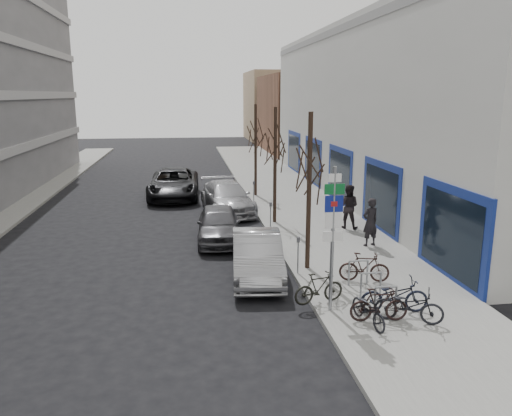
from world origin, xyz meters
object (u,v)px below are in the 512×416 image
object	(u,v)px
highway_sign_pole	(333,231)
bike_rack	(371,282)
tree_mid	(275,138)
tree_far	(256,128)
parked_car_front	(257,256)
meter_mid	(271,213)
meter_front	(298,251)
bike_near_left	(369,307)
bike_mid_inner	(319,288)
tree_near	(310,154)
bike_far_inner	(364,267)
bike_mid_curb	(394,293)
bike_far_curb	(409,303)
meter_back	(254,190)
lane_car	(174,183)
bike_near_right	(379,305)
pedestrian_near	(370,222)
parked_car_back	(227,197)
pedestrian_far	(348,206)
parked_car_mid	(219,224)

from	to	relation	value
highway_sign_pole	bike_rack	bearing A→B (deg)	23.59
tree_mid	tree_far	distance (m)	6.50
parked_car_front	meter_mid	bearing A→B (deg)	80.63
tree_mid	tree_far	world-z (taller)	same
meter_front	meter_mid	size ratio (longest dim) A/B	1.00
highway_sign_pole	bike_near_left	world-z (taller)	highway_sign_pole
tree_far	bike_mid_inner	world-z (taller)	tree_far
tree_near	meter_mid	distance (m)	5.95
meter_front	highway_sign_pole	bearing A→B (deg)	-85.25
bike_rack	tree_near	world-z (taller)	tree_near
meter_mid	bike_near_left	size ratio (longest dim) A/B	0.80
bike_far_inner	bike_rack	bearing A→B (deg)	-176.89
bike_mid_curb	bike_far_curb	xyz separation A→B (m)	(0.14, -0.63, -0.03)
tree_far	bike_far_inner	size ratio (longest dim) A/B	3.40
bike_mid_inner	meter_back	bearing A→B (deg)	-12.60
tree_far	lane_car	xyz separation A→B (m)	(-4.84, 0.62, -3.25)
tree_mid	bike_near_left	distance (m)	11.56
bike_near_right	pedestrian_near	distance (m)	6.94
bike_near_right	bike_rack	bearing A→B (deg)	-7.70
tree_far	meter_back	bearing A→B (deg)	-100.20
parked_car_front	bike_far_inner	bearing A→B (deg)	-15.77
tree_mid	bike_mid_curb	world-z (taller)	tree_mid
meter_back	bike_near_left	bearing A→B (deg)	-86.25
tree_mid	bike_mid_inner	world-z (taller)	tree_mid
bike_mid_curb	parked_car_back	xyz separation A→B (m)	(-3.49, 13.32, 0.06)
highway_sign_pole	parked_car_front	size ratio (longest dim) A/B	0.91
tree_far	tree_near	bearing A→B (deg)	-90.00
bike_mid_curb	bike_far_inner	world-z (taller)	bike_mid_curb
meter_front	bike_far_inner	bearing A→B (deg)	-28.24
bike_near_left	parked_car_back	xyz separation A→B (m)	(-2.53, 13.94, 0.15)
tree_mid	bike_mid_inner	xyz separation A→B (m)	(-0.40, -9.50, -3.48)
highway_sign_pole	bike_mid_curb	distance (m)	2.45
bike_near_right	bike_mid_curb	distance (m)	0.81
tree_near	pedestrian_far	distance (m)	6.51
tree_near	pedestrian_far	xyz separation A→B (m)	(3.06, 4.93, -2.95)
tree_mid	parked_car_front	world-z (taller)	tree_mid
tree_near	bike_near_right	xyz separation A→B (m)	(0.86, -4.38, -3.48)
meter_mid	pedestrian_far	xyz separation A→B (m)	(3.51, -0.07, 0.24)
pedestrian_near	pedestrian_far	size ratio (longest dim) A/B	0.96
highway_sign_pole	pedestrian_near	bearing A→B (deg)	60.14
meter_back	bike_mid_curb	xyz separation A→B (m)	(1.95, -14.39, -0.19)
bike_near_left	pedestrian_far	distance (m)	9.78
pedestrian_near	bike_mid_curb	bearing A→B (deg)	56.95
tree_near	meter_back	world-z (taller)	tree_near
tree_mid	parked_car_back	bearing A→B (deg)	124.35
tree_near	parked_car_mid	xyz separation A→B (m)	(-2.80, 4.16, -3.36)
bike_mid_curb	parked_car_front	world-z (taller)	parked_car_front
bike_mid_inner	bike_far_curb	xyz separation A→B (m)	(2.04, -1.52, 0.07)
bike_near_right	lane_car	xyz separation A→B (m)	(-5.70, 18.00, 0.23)
tree_near	tree_far	size ratio (longest dim) A/B	1.00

